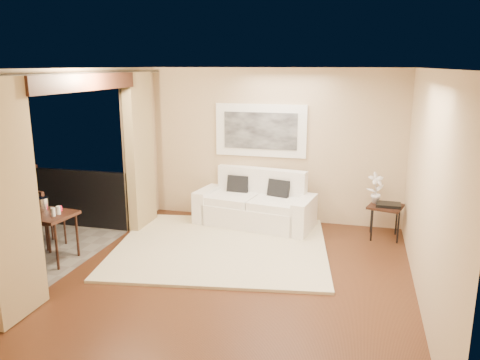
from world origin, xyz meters
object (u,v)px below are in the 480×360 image
(balcony_chair_near, at_px, (2,238))
(ice_bucket, at_px, (42,205))
(side_table, at_px, (385,209))
(balcony_chair_far, at_px, (42,214))
(sofa, at_px, (256,206))
(bistro_table, at_px, (50,220))
(orchid, at_px, (376,188))

(balcony_chair_near, bearing_deg, ice_bucket, 79.21)
(balcony_chair_near, bearing_deg, side_table, 20.39)
(balcony_chair_far, relative_size, balcony_chair_near, 0.90)
(sofa, bearing_deg, balcony_chair_far, -139.09)
(side_table, relative_size, balcony_chair_far, 0.67)
(sofa, bearing_deg, side_table, 6.68)
(balcony_chair_far, distance_m, ice_bucket, 0.52)
(side_table, height_order, bistro_table, bistro_table)
(side_table, relative_size, ice_bucket, 3.10)
(balcony_chair_near, bearing_deg, bistro_table, 66.29)
(bistro_table, bearing_deg, balcony_chair_far, 137.55)
(ice_bucket, bearing_deg, balcony_chair_far, 130.36)
(bistro_table, distance_m, ice_bucket, 0.26)
(sofa, xyz_separation_m, side_table, (2.15, -0.09, 0.15))
(balcony_chair_far, height_order, balcony_chair_near, balcony_chair_near)
(side_table, bearing_deg, balcony_chair_far, -161.24)
(ice_bucket, bearing_deg, balcony_chair_near, -90.07)
(balcony_chair_near, distance_m, ice_bucket, 0.85)
(sofa, relative_size, balcony_chair_far, 2.28)
(bistro_table, height_order, balcony_chair_near, balcony_chair_near)
(side_table, height_order, balcony_chair_far, balcony_chair_far)
(balcony_chair_far, bearing_deg, sofa, -130.34)
(bistro_table, relative_size, balcony_chair_near, 0.68)
(orchid, distance_m, balcony_chair_near, 5.52)
(balcony_chair_far, distance_m, balcony_chair_near, 1.20)
(side_table, height_order, balcony_chair_near, balcony_chair_near)
(orchid, xyz_separation_m, bistro_table, (-4.46, -2.25, -0.18))
(sofa, relative_size, balcony_chair_near, 2.06)
(orchid, distance_m, bistro_table, 5.00)
(bistro_table, bearing_deg, ice_bucket, 154.93)
(bistro_table, relative_size, ice_bucket, 3.52)
(sofa, height_order, balcony_chair_near, balcony_chair_near)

